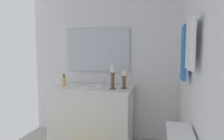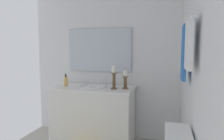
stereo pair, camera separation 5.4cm
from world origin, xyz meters
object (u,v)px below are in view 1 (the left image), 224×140
(mirror, at_px, (97,50))
(towel_near_vanity, at_px, (184,53))
(sink_basin, at_px, (92,90))
(candle_holder_tall, at_px, (124,79))
(towel_center, at_px, (190,44))
(vanity_cabinet, at_px, (92,114))
(soap_bottle, at_px, (64,81))
(towel_bar, at_px, (190,25))
(candle_holder_short, at_px, (113,76))

(mirror, xyz_separation_m, towel_near_vanity, (1.04, 1.17, -0.03))
(sink_basin, height_order, towel_near_vanity, towel_near_vanity)
(candle_holder_tall, xyz_separation_m, towel_center, (1.15, 0.69, 0.43))
(towel_near_vanity, bearing_deg, towel_center, 0.00)
(candle_holder_tall, distance_m, towel_center, 1.40)
(vanity_cabinet, relative_size, sink_basin, 2.98)
(soap_bottle, bearing_deg, vanity_cabinet, 94.61)
(towel_near_vanity, bearing_deg, soap_bottle, -114.57)
(sink_basin, distance_m, towel_bar, 1.70)
(candle_holder_short, relative_size, soap_bottle, 1.79)
(towel_near_vanity, xyz_separation_m, towel_center, (0.39, 0.00, 0.06))
(sink_basin, height_order, candle_holder_short, candle_holder_short)
(sink_basin, relative_size, candle_holder_short, 1.25)
(mirror, bearing_deg, candle_holder_tall, 59.07)
(candle_holder_short, bearing_deg, towel_center, 37.71)
(towel_center, bearing_deg, sink_basin, -134.60)
(sink_basin, height_order, towel_bar, towel_bar)
(mirror, height_order, towel_center, mirror)
(mirror, bearing_deg, sink_basin, 0.20)
(candle_holder_tall, relative_size, soap_bottle, 1.44)
(mirror, bearing_deg, towel_near_vanity, 48.37)
(towel_bar, height_order, towel_near_vanity, towel_near_vanity)
(candle_holder_short, bearing_deg, towel_bar, 43.98)
(towel_bar, bearing_deg, candle_holder_short, -136.02)
(vanity_cabinet, distance_m, towel_center, 1.91)
(candle_holder_short, distance_m, soap_bottle, 0.76)
(vanity_cabinet, relative_size, candle_holder_tall, 4.62)
(sink_basin, relative_size, towel_center, 1.11)
(soap_bottle, distance_m, towel_center, 2.00)
(candle_holder_tall, height_order, towel_center, towel_center)
(vanity_cabinet, distance_m, towel_bar, 1.90)
(vanity_cabinet, bearing_deg, towel_center, 45.42)
(soap_bottle, bearing_deg, towel_bar, 60.12)
(soap_bottle, bearing_deg, towel_near_vanity, 65.43)
(mirror, xyz_separation_m, candle_holder_tall, (0.29, 0.48, -0.40))
(towel_bar, distance_m, towel_near_vanity, 0.30)
(candle_holder_short, distance_m, towel_center, 1.42)
(vanity_cabinet, bearing_deg, soap_bottle, -85.39)
(candle_holder_tall, distance_m, soap_bottle, 0.90)
(towel_bar, bearing_deg, candle_holder_tall, -143.25)
(vanity_cabinet, xyz_separation_m, sink_basin, (-0.00, 0.00, 0.37))
(towel_bar, xyz_separation_m, towel_center, (0.20, -0.02, -0.16))
(vanity_cabinet, bearing_deg, sink_basin, 90.00)
(sink_basin, height_order, towel_center, towel_center)
(sink_basin, relative_size, mirror, 0.40)
(mirror, relative_size, towel_center, 2.79)
(soap_bottle, height_order, towel_bar, towel_bar)
(sink_basin, distance_m, soap_bottle, 0.43)
(vanity_cabinet, distance_m, mirror, 0.98)
(towel_center, bearing_deg, mirror, -140.77)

